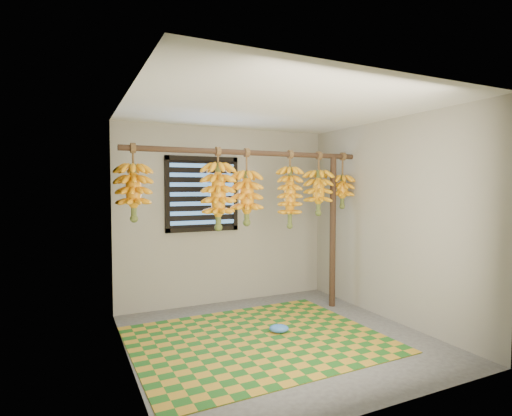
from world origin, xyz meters
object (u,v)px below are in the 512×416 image
plastic_bag (279,328)px  banana_bunch_d (290,197)px  woven_mat (258,339)px  banana_bunch_c (247,198)px  banana_bunch_b (218,196)px  banana_bunch_f (342,191)px  support_post (333,232)px  banana_bunch_e (318,192)px  banana_bunch_a (134,192)px

plastic_bag → banana_bunch_d: banana_bunch_d is taller
woven_mat → banana_bunch_c: banana_bunch_c is taller
plastic_bag → banana_bunch_b: bearing=129.7°
banana_bunch_d → banana_bunch_f: 0.81m
banana_bunch_f → support_post: bearing=180.0°
banana_bunch_e → banana_bunch_f: 0.38m
banana_bunch_a → banana_bunch_f: (2.70, 0.00, -0.00)m
woven_mat → plastic_bag: bearing=12.5°
plastic_bag → banana_bunch_e: (0.90, 0.58, 1.47)m
support_post → banana_bunch_f: size_ratio=2.73×
woven_mat → plastic_bag: plastic_bag is taller
support_post → banana_bunch_e: banana_bunch_e is taller
plastic_bag → banana_bunch_d: size_ratio=0.22×
banana_bunch_f → banana_bunch_a: bearing=180.0°
banana_bunch_f → banana_bunch_e: bearing=180.0°
banana_bunch_d → banana_bunch_f: bearing=0.0°
woven_mat → banana_bunch_a: banana_bunch_a is taller
support_post → banana_bunch_b: size_ratio=2.12×
woven_mat → banana_bunch_c: (0.16, 0.65, 1.46)m
support_post → banana_bunch_f: 0.56m
support_post → banana_bunch_c: (-1.25, 0.00, 0.47)m
plastic_bag → banana_bunch_b: 1.62m
banana_bunch_d → banana_bunch_f: size_ratio=1.31×
support_post → woven_mat: bearing=-155.5°
banana_bunch_c → woven_mat: bearing=-104.3°
support_post → banana_bunch_e: 0.57m
plastic_bag → banana_bunch_d: (0.47, 0.58, 1.41)m
support_post → banana_bunch_b: banana_bunch_b is taller
support_post → woven_mat: 1.85m
banana_bunch_e → woven_mat: bearing=-151.4°
banana_bunch_b → banana_bunch_c: size_ratio=1.05×
woven_mat → banana_bunch_e: (1.19, 0.65, 1.52)m
banana_bunch_b → banana_bunch_e: same height
banana_bunch_d → woven_mat: bearing=-139.5°
banana_bunch_c → banana_bunch_e: same height
banana_bunch_b → banana_bunch_d: 0.95m
banana_bunch_b → banana_bunch_f: 1.76m
plastic_bag → banana_bunch_c: size_ratio=0.24×
banana_bunch_a → banana_bunch_b: same height
woven_mat → banana_bunch_d: (0.76, 0.65, 1.46)m
banana_bunch_b → woven_mat: bearing=-73.3°
banana_bunch_d → banana_bunch_e: bearing=0.0°
support_post → banana_bunch_d: (-0.66, 0.00, 0.47)m
banana_bunch_b → banana_bunch_e: (1.38, 0.00, 0.04)m
plastic_bag → banana_bunch_a: banana_bunch_a is taller
banana_bunch_b → banana_bunch_c: (0.36, 0.00, -0.02)m
banana_bunch_d → banana_bunch_b: bearing=180.0°
woven_mat → banana_bunch_d: size_ratio=2.62×
banana_bunch_d → banana_bunch_e: 0.43m
plastic_bag → banana_bunch_a: bearing=157.8°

